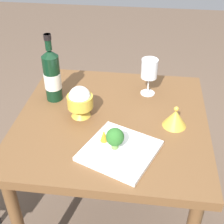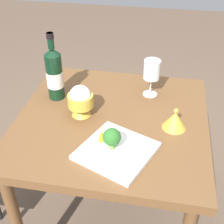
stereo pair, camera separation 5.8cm
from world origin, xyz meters
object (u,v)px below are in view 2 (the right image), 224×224
object	(u,v)px
wine_bottle	(54,74)
wine_glass	(152,71)
rice_bowl_lid	(175,120)
carrot_garnish_left	(102,135)
rice_bowl	(80,100)
serving_plate	(117,151)
broccoli_floret	(112,137)

from	to	relation	value
wine_bottle	wine_glass	bearing A→B (deg)	13.25
wine_glass	rice_bowl_lid	world-z (taller)	wine_glass
carrot_garnish_left	rice_bowl	bearing A→B (deg)	126.70
wine_bottle	rice_bowl	world-z (taller)	wine_bottle
rice_bowl_lid	serving_plate	distance (m)	0.29
serving_plate	broccoli_floret	size ratio (longest dim) A/B	3.81
wine_glass	serving_plate	world-z (taller)	wine_glass
rice_bowl	carrot_garnish_left	distance (m)	0.22
wine_bottle	serving_plate	xyz separation A→B (m)	(0.34, -0.33, -0.12)
broccoli_floret	carrot_garnish_left	size ratio (longest dim) A/B	1.71
wine_glass	carrot_garnish_left	world-z (taller)	wine_glass
rice_bowl_lid	carrot_garnish_left	xyz separation A→B (m)	(-0.27, -0.15, 0.00)
wine_glass	carrot_garnish_left	size ratio (longest dim) A/B	3.58
broccoli_floret	wine_glass	bearing A→B (deg)	75.90
wine_glass	rice_bowl_lid	bearing A→B (deg)	-63.25
rice_bowl_lid	broccoli_floret	distance (m)	0.30
carrot_garnish_left	wine_glass	bearing A→B (deg)	68.63
wine_bottle	wine_glass	world-z (taller)	wine_bottle
wine_bottle	rice_bowl_lid	size ratio (longest dim) A/B	3.16
serving_plate	rice_bowl_lid	bearing A→B (deg)	43.04
wine_bottle	rice_bowl_lid	distance (m)	0.57
rice_bowl	broccoli_floret	xyz separation A→B (m)	(0.17, -0.21, -0.01)
rice_bowl	serving_plate	size ratio (longest dim) A/B	0.43
wine_glass	broccoli_floret	xyz separation A→B (m)	(-0.11, -0.43, -0.06)
wine_bottle	serving_plate	bearing A→B (deg)	-43.84
rice_bowl_lid	carrot_garnish_left	distance (m)	0.31
broccoli_floret	carrot_garnish_left	bearing A→B (deg)	143.36
carrot_garnish_left	serving_plate	bearing A→B (deg)	-31.61
wine_bottle	serving_plate	distance (m)	0.49
serving_plate	broccoli_floret	distance (m)	0.06
wine_glass	carrot_garnish_left	bearing A→B (deg)	-111.37
wine_glass	serving_plate	distance (m)	0.46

